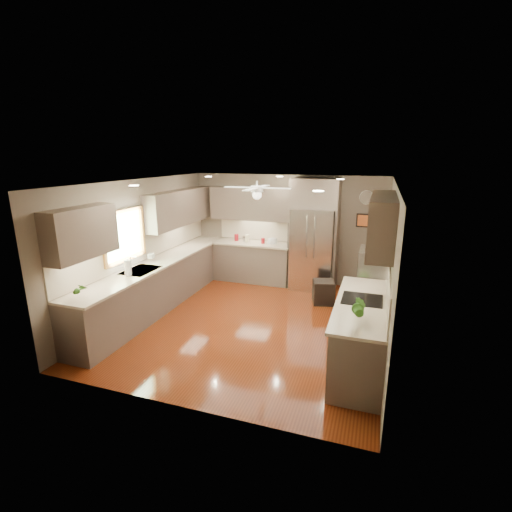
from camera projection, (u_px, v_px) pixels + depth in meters
The scene contains 28 objects.
floor at pixel (252, 322), 6.74m from camera, with size 5.00×5.00×0.00m, color #4B1A0A.
ceiling at pixel (251, 182), 6.08m from camera, with size 5.00×5.00×0.00m, color white.
wall_back at pixel (286, 229), 8.69m from camera, with size 4.50×4.50×0.00m, color #6B5F52.
wall_front at pixel (178, 311), 4.12m from camera, with size 4.50×4.50×0.00m, color #6B5F52.
wall_left at pixel (141, 246), 7.10m from camera, with size 5.00×5.00×0.00m, color #6B5F52.
wall_right at pixel (389, 267), 5.72m from camera, with size 5.00×5.00×0.00m, color #6B5F52.
canister_a at pixel (236, 237), 8.88m from camera, with size 0.10×0.10×0.16m, color maroon.
canister_b at pixel (244, 239), 8.77m from camera, with size 0.09×0.09×0.14m, color silver.
canister_c at pixel (247, 238), 8.74m from camera, with size 0.10×0.10×0.16m, color beige.
canister_d at pixel (263, 241), 8.61m from camera, with size 0.09×0.09×0.13m, color maroon.
soap_bottle at pixel (152, 256), 7.19m from camera, with size 0.09×0.09×0.20m, color white.
potted_plant_left at pixel (79, 289), 5.28m from camera, with size 0.14×0.10×0.27m, color #2D5F1B.
potted_plant_right at pixel (358, 308), 4.54m from camera, with size 0.19×0.16×0.35m, color #2D5F1B.
bowl at pixel (272, 243), 8.56m from camera, with size 0.24×0.24×0.06m, color beige.
left_run at pixel (161, 282), 7.34m from camera, with size 0.65×4.70×1.45m.
back_run at pixel (253, 261), 8.85m from camera, with size 1.85×0.65×1.45m.
uppers at pixel (227, 212), 7.12m from camera, with size 4.50×4.70×0.95m.
window at pixel (124, 236), 6.55m from camera, with size 0.05×1.12×0.92m.
sink at pixel (141, 272), 6.63m from camera, with size 0.50×0.70×0.32m.
refrigerator at pixel (313, 237), 8.18m from camera, with size 1.06×0.75×2.45m.
right_run at pixel (361, 332), 5.28m from camera, with size 0.70×2.20×1.45m.
microwave at pixel (374, 261), 5.22m from camera, with size 0.43×0.55×0.34m.
ceiling_fan at pixel (257, 191), 6.40m from camera, with size 1.18×1.18×0.32m.
recessed_lights at pixel (257, 181), 6.46m from camera, with size 2.84×3.14×0.01m.
wall_clock at pixel (367, 197), 7.93m from camera, with size 0.30×0.03×0.30m.
framed_print at pixel (365, 221), 8.06m from camera, with size 0.36×0.03×0.30m.
stool at pixel (323, 292), 7.53m from camera, with size 0.51×0.51×0.48m.
paper_towel at pixel (128, 268), 6.28m from camera, with size 0.11×0.11×0.29m.
Camera 1 is at (2.04, -5.84, 2.92)m, focal length 26.00 mm.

